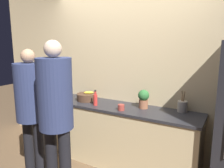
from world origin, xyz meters
TOP-DOWN VIEW (x-y plane):
  - wall_back at (0.00, 0.61)m, footprint 5.20×0.06m
  - counter at (0.00, 0.33)m, footprint 2.31×0.59m
  - person_left at (-0.78, -0.55)m, footprint 0.37×0.37m
  - person_center at (-0.22, -0.68)m, footprint 0.37×0.37m
  - fruit_bowl at (-0.57, 0.34)m, footprint 0.31×0.31m
  - utensil_crock at (0.84, 0.50)m, footprint 0.13×0.13m
  - bottle_red at (-0.30, 0.18)m, footprint 0.06×0.06m
  - cup_red at (0.12, 0.16)m, footprint 0.09×0.09m
  - potted_plant at (0.34, 0.40)m, footprint 0.15×0.15m

SIDE VIEW (x-z plane):
  - counter at x=0.00m, z-range 0.00..0.89m
  - cup_red at x=0.12m, z-range 0.89..0.97m
  - fruit_bowl at x=-0.57m, z-range 0.87..1.02m
  - utensil_crock at x=0.84m, z-range 0.82..1.10m
  - bottle_red at x=-0.30m, z-range 0.86..1.09m
  - potted_plant at x=0.34m, z-range 0.90..1.16m
  - person_left at x=-0.78m, z-range 0.18..1.88m
  - person_center at x=-0.22m, z-range 0.19..2.00m
  - wall_back at x=0.00m, z-range 0.00..2.60m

